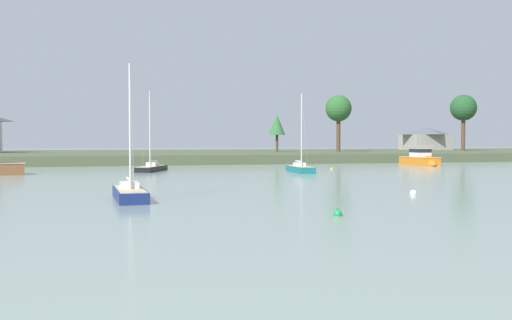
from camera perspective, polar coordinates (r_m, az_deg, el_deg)
The scene contains 12 objects.
far_shore_bank at distance 117.00m, azimuth -7.42°, elevation 0.43°, with size 251.91×57.60×1.51m, color #4C563D.
sailboat_navy at distance 37.60m, azimuth -12.23°, elevation -3.50°, with size 1.97×6.79×8.94m.
sailboat_teal at distance 68.38m, azimuth 4.34°, elevation -1.04°, with size 2.29×6.74×9.64m.
sailboat_black at distance 71.98m, azimuth -10.16°, elevation -0.91°, with size 4.55×7.46×10.06m.
cruiser_orange at distance 91.23m, azimuth 15.88°, elevation -0.09°, with size 3.57×9.80×5.32m.
mooring_buoy_green at distance 29.23m, azimuth 7.99°, elevation -5.26°, with size 0.44×0.44×0.50m.
mooring_buoy_yellow at distance 75.88m, azimuth 7.41°, elevation -0.87°, with size 0.34×0.34×0.40m.
mooring_buoy_white at distance 41.90m, azimuth 15.12°, elevation -3.13°, with size 0.48×0.48×0.53m.
shore_tree_left_mid at distance 114.57m, azimuth 2.06°, elevation 3.43°, with size 3.25×3.25×7.33m.
shore_tree_inland_c at distance 117.52m, azimuth 8.06°, elevation 4.95°, with size 5.24×5.24×11.27m.
shore_tree_inland_a at distance 136.40m, azimuth 19.61°, elevation 4.77°, with size 5.71×5.71×12.32m.
cottage_behind_trees at distance 148.11m, azimuth 16.21°, elevation 2.07°, with size 10.47×9.57×5.49m.
Camera 1 is at (-15.75, -9.71, 3.71)m, focal length 40.93 mm.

